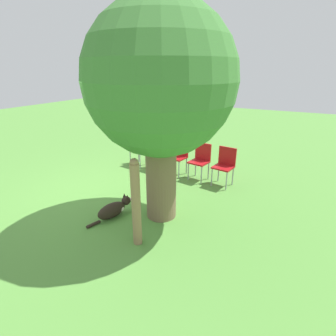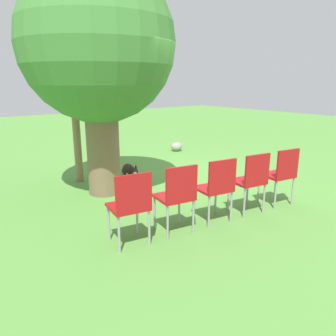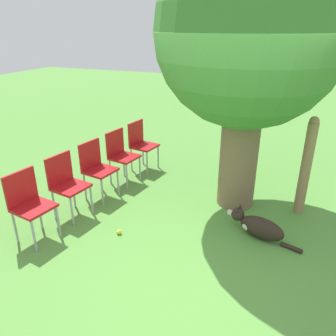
{
  "view_description": "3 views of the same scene",
  "coord_description": "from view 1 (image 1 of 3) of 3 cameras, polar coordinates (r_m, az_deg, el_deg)",
  "views": [
    {
      "loc": [
        4.06,
        3.64,
        2.69
      ],
      "look_at": [
        -0.92,
        1.06,
        0.53
      ],
      "focal_mm": 28.0,
      "sensor_mm": 36.0,
      "label": 1
    },
    {
      "loc": [
        -4.88,
        4.0,
        1.92
      ],
      "look_at": [
        -1.03,
        1.01,
        0.63
      ],
      "focal_mm": 35.0,
      "sensor_mm": 36.0,
      "label": 2
    },
    {
      "loc": [
        0.9,
        -3.1,
        2.57
      ],
      "look_at": [
        -0.76,
        1.0,
        0.63
      ],
      "focal_mm": 35.0,
      "sensor_mm": 36.0,
      "label": 3
    }
  ],
  "objects": [
    {
      "name": "red_chair_3",
      "position": [
        6.64,
        7.1,
        2.04
      ],
      "size": [
        0.48,
        0.5,
        0.92
      ],
      "rotation": [
        0.0,
        0.0,
        -0.16
      ],
      "color": "#B21419",
      "rests_on": "ground_plane"
    },
    {
      "name": "fence_post",
      "position": [
        4.1,
        -6.97,
        -7.51
      ],
      "size": [
        0.15,
        0.15,
        1.46
      ],
      "color": "#937551",
      "rests_on": "ground_plane"
    },
    {
      "name": "oak_tree",
      "position": [
        4.45,
        -1.72,
        17.79
      ],
      "size": [
        2.5,
        2.5,
        3.74
      ],
      "color": "#7A6047",
      "rests_on": "ground_plane"
    },
    {
      "name": "red_chair_1",
      "position": [
        7.28,
        -2.0,
        3.9
      ],
      "size": [
        0.48,
        0.5,
        0.92
      ],
      "rotation": [
        0.0,
        0.0,
        -0.16
      ],
      "color": "#B21419",
      "rests_on": "ground_plane"
    },
    {
      "name": "red_chair_4",
      "position": [
        6.4,
        12.26,
        0.96
      ],
      "size": [
        0.48,
        0.5,
        0.92
      ],
      "rotation": [
        0.0,
        0.0,
        -0.16
      ],
      "color": "#B21419",
      "rests_on": "ground_plane"
    },
    {
      "name": "dog",
      "position": [
        5.18,
        -11.64,
        -8.74
      ],
      "size": [
        1.01,
        0.41,
        0.37
      ],
      "rotation": [
        0.0,
        0.0,
        2.85
      ],
      "color": "#2D231C",
      "rests_on": "ground_plane"
    },
    {
      "name": "tennis_ball",
      "position": [
        6.81,
        -6.95,
        -2.05
      ],
      "size": [
        0.07,
        0.07,
        0.07
      ],
      "color": "#CCE033",
      "rests_on": "ground_plane"
    },
    {
      "name": "red_chair_0",
      "position": [
        7.67,
        -5.94,
        4.68
      ],
      "size": [
        0.48,
        0.5,
        0.92
      ],
      "rotation": [
        0.0,
        0.0,
        -0.16
      ],
      "color": "#B21419",
      "rests_on": "ground_plane"
    },
    {
      "name": "red_chair_2",
      "position": [
        6.94,
        2.34,
        3.02
      ],
      "size": [
        0.48,
        0.5,
        0.92
      ],
      "rotation": [
        0.0,
        0.0,
        -0.16
      ],
      "color": "#B21419",
      "rests_on": "ground_plane"
    },
    {
      "name": "ground_plane",
      "position": [
        6.08,
        -13.04,
        -5.8
      ],
      "size": [
        30.0,
        30.0,
        0.0
      ],
      "primitive_type": "plane",
      "color": "#56933D"
    }
  ]
}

